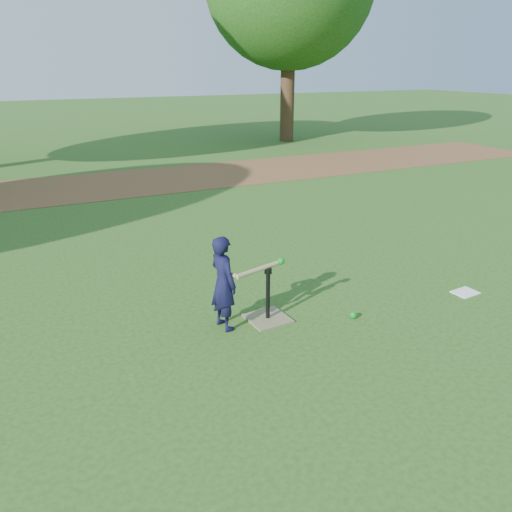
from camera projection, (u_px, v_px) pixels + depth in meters
name	position (u px, v px, depth m)	size (l,w,h in m)	color
ground	(295.00, 312.00, 5.70)	(80.00, 80.00, 0.00)	#285116
dirt_strip	(140.00, 181.00, 12.01)	(24.00, 3.00, 0.01)	brown
child	(223.00, 283.00, 5.20)	(0.38, 0.25, 1.03)	black
wiffle_ball_ground	(353.00, 315.00, 5.55)	(0.08, 0.08, 0.08)	#0C8820
clipboard	(465.00, 292.00, 6.18)	(0.30, 0.23, 0.01)	white
batting_tee	(268.00, 310.00, 5.50)	(0.46, 0.46, 0.61)	olive
swing_action	(261.00, 268.00, 5.26)	(0.66, 0.21, 0.10)	tan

